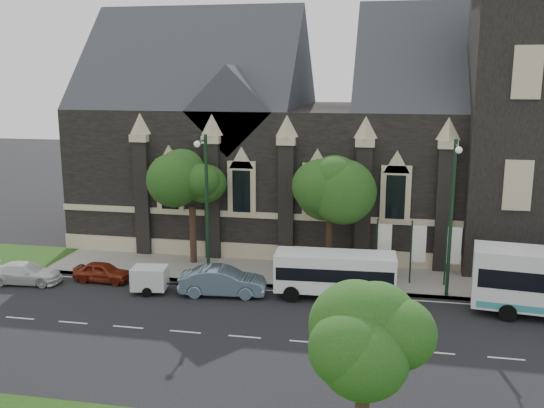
% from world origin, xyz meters
% --- Properties ---
extents(ground, '(160.00, 160.00, 0.00)m').
position_xyz_m(ground, '(0.00, 0.00, 0.00)').
color(ground, black).
rests_on(ground, ground).
extents(sidewalk, '(80.00, 5.00, 0.15)m').
position_xyz_m(sidewalk, '(0.00, 9.50, 0.07)').
color(sidewalk, gray).
rests_on(sidewalk, ground).
extents(museum, '(40.00, 17.70, 29.90)m').
position_xyz_m(museum, '(5.12, 18.78, 8.17)').
color(museum, black).
rests_on(museum, ground).
extents(tree_park_east, '(3.40, 3.40, 6.28)m').
position_xyz_m(tree_park_east, '(6.18, -9.32, 4.62)').
color(tree_park_east, black).
rests_on(tree_park_east, ground).
extents(tree_walk_right, '(4.08, 4.08, 7.80)m').
position_xyz_m(tree_walk_right, '(3.21, 10.71, 5.82)').
color(tree_walk_right, black).
rests_on(tree_walk_right, ground).
extents(tree_walk_left, '(3.91, 3.91, 7.64)m').
position_xyz_m(tree_walk_left, '(-5.80, 10.70, 5.73)').
color(tree_walk_left, black).
rests_on(tree_walk_left, ground).
extents(street_lamp_near, '(0.36, 1.88, 9.00)m').
position_xyz_m(street_lamp_near, '(10.00, 7.09, 5.11)').
color(street_lamp_near, black).
rests_on(street_lamp_near, ground).
extents(street_lamp_mid, '(0.36, 1.88, 9.00)m').
position_xyz_m(street_lamp_mid, '(-4.00, 7.09, 5.11)').
color(street_lamp_mid, black).
rests_on(street_lamp_mid, ground).
extents(banner_flag_left, '(0.90, 0.10, 4.00)m').
position_xyz_m(banner_flag_left, '(6.29, 9.00, 2.38)').
color(banner_flag_left, black).
rests_on(banner_flag_left, ground).
extents(banner_flag_center, '(0.90, 0.10, 4.00)m').
position_xyz_m(banner_flag_center, '(8.29, 9.00, 2.38)').
color(banner_flag_center, black).
rests_on(banner_flag_center, ground).
extents(banner_flag_right, '(0.90, 0.10, 4.00)m').
position_xyz_m(banner_flag_right, '(10.29, 9.00, 2.38)').
color(banner_flag_right, black).
rests_on(banner_flag_right, ground).
extents(shuttle_bus, '(6.82, 2.68, 2.59)m').
position_xyz_m(shuttle_bus, '(3.80, 6.14, 1.51)').
color(shuttle_bus, white).
rests_on(shuttle_bus, ground).
extents(box_trailer, '(2.92, 1.73, 1.52)m').
position_xyz_m(box_trailer, '(-6.80, 4.90, 0.86)').
color(box_trailer, silver).
rests_on(box_trailer, ground).
extents(sedan, '(5.10, 2.26, 1.63)m').
position_xyz_m(sedan, '(-2.56, 5.31, 0.81)').
color(sedan, slate).
rests_on(sedan, ground).
extents(car_far_red, '(3.61, 1.55, 1.21)m').
position_xyz_m(car_far_red, '(-10.36, 6.14, 0.61)').
color(car_far_red, maroon).
rests_on(car_far_red, ground).
extents(car_far_white, '(4.51, 2.21, 1.26)m').
position_xyz_m(car_far_white, '(-14.82, 4.97, 0.63)').
color(car_far_white, silver).
rests_on(car_far_white, ground).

